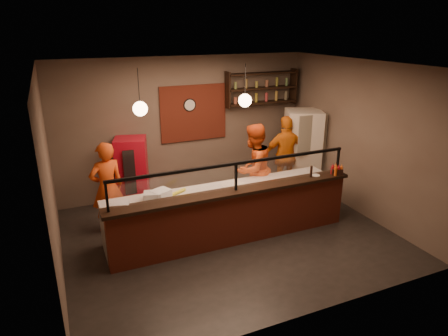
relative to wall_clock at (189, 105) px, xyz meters
name	(u,v)px	position (x,y,z in m)	size (l,w,h in m)	color
floor	(229,235)	(-0.10, -2.46, -2.10)	(6.00, 6.00, 0.00)	black
ceiling	(230,65)	(-0.10, -2.46, 1.10)	(6.00, 6.00, 0.00)	#3B332D
wall_back	(186,126)	(-0.10, 0.04, -0.50)	(6.00, 6.00, 0.00)	#67594C
wall_left	(49,181)	(-3.10, -2.46, -0.50)	(5.00, 5.00, 0.00)	#67594C
wall_right	(360,139)	(2.90, -2.46, -0.50)	(5.00, 5.00, 0.00)	#67594C
wall_front	(310,213)	(-0.10, -4.96, -0.50)	(6.00, 6.00, 0.00)	#67594C
brick_patch	(194,113)	(0.10, 0.01, -0.20)	(1.60, 0.04, 1.30)	maroon
service_counter	(236,218)	(-0.10, -2.76, -1.60)	(4.60, 0.25, 1.00)	maroon
counter_ledge	(236,192)	(-0.10, -2.76, -1.07)	(4.70, 0.37, 0.06)	black
worktop_cabinet	(225,211)	(-0.10, -2.26, -1.68)	(4.60, 0.75, 0.85)	gray
worktop	(225,190)	(-0.10, -2.26, -1.23)	(4.60, 0.75, 0.05)	silver
sneeze_guard	(236,174)	(-0.10, -2.76, -0.73)	(4.50, 0.05, 0.52)	white
wall_shelving	(262,88)	(1.80, -0.14, 0.30)	(1.84, 0.28, 0.85)	black
wall_clock	(189,105)	(0.00, 0.00, 0.00)	(0.30, 0.30, 0.04)	black
pendant_left	(140,109)	(-1.60, -2.26, 0.45)	(0.24, 0.24, 0.77)	black
pendant_right	(245,100)	(0.30, -2.26, 0.45)	(0.24, 0.24, 0.77)	black
cook_left	(107,188)	(-2.15, -1.33, -1.20)	(0.66, 0.43, 1.80)	#D24613
cook_mid	(253,169)	(0.81, -1.67, -1.13)	(0.94, 0.73, 1.94)	#CB4513
cook_right	(286,156)	(1.95, -1.14, -1.15)	(1.11, 0.46, 1.90)	orange
fridge	(302,150)	(2.50, -0.98, -1.12)	(0.81, 0.76, 1.95)	silver
red_cooler	(132,172)	(-1.48, -0.31, -1.33)	(0.66, 0.61, 1.55)	#AE0B1D
pizza_dough	(233,184)	(0.12, -2.16, -1.19)	(0.48, 0.48, 0.01)	beige
prep_tub_a	(161,194)	(-1.34, -2.23, -1.12)	(0.32, 0.26, 0.16)	white
prep_tub_b	(153,196)	(-1.49, -2.26, -1.12)	(0.31, 0.25, 0.15)	silver
prep_tub_c	(120,207)	(-2.10, -2.47, -1.12)	(0.33, 0.27, 0.17)	white
rolling_pin	(178,192)	(-1.00, -2.16, -1.17)	(0.06, 0.06, 0.37)	yellow
condiment_caddy	(337,171)	(2.06, -2.82, -0.98)	(0.21, 0.16, 0.11)	black
pepper_mill	(311,172)	(1.51, -2.75, -0.93)	(0.05, 0.05, 0.22)	black
small_plate	(315,175)	(1.64, -2.73, -1.03)	(0.17, 0.17, 0.01)	silver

